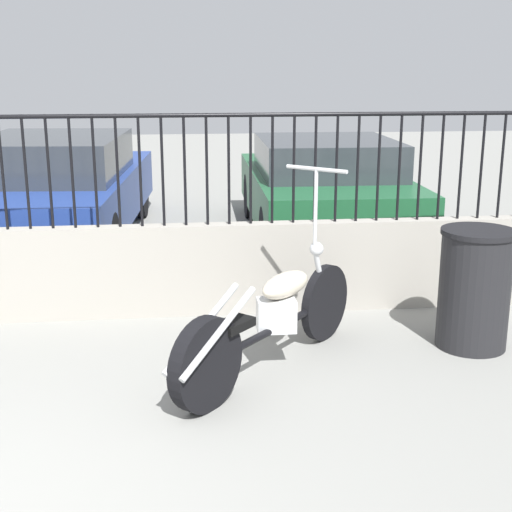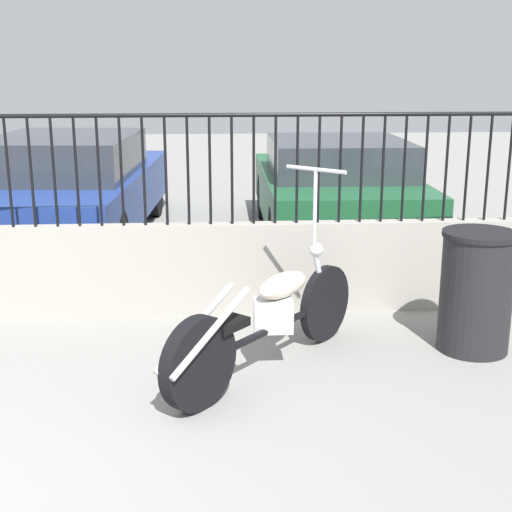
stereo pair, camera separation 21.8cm
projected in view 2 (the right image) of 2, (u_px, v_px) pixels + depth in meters
The scene contains 6 objects.
low_wall at pixel (18, 272), 6.23m from camera, with size 10.75×0.18×0.81m.
fence_railing at pixel (7, 155), 5.96m from camera, with size 10.75×0.04×0.96m.
motorcycle_black at pixel (261, 322), 5.06m from camera, with size 1.53×1.68×1.43m.
trash_bin at pixel (476, 291), 5.49m from camera, with size 0.58×0.58×0.95m.
car_blue at pixel (71, 187), 8.93m from camera, with size 2.16×4.67×1.33m.
car_green at pixel (335, 187), 9.06m from camera, with size 1.90×3.94×1.27m.
Camera 2 is at (1.66, -3.02, 2.17)m, focal length 50.00 mm.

